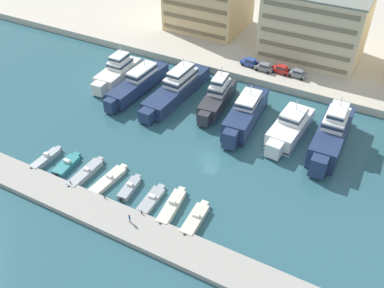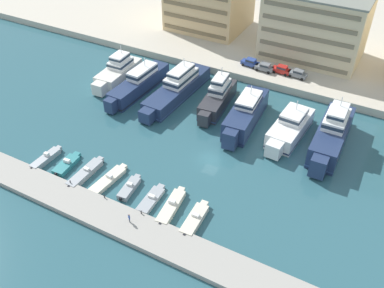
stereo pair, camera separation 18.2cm
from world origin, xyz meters
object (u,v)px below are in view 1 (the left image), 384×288
Objects in this scene: car_red_mid_left at (281,69)px; yacht_charcoal_center_left at (217,97)px; motorboat_teal_left at (67,164)px; motorboat_grey_far_left at (46,159)px; yacht_navy_center at (245,114)px; yacht_navy_mid_left at (177,88)px; car_grey_left at (264,67)px; yacht_navy_mid_right at (332,134)px; motorboat_cream_center_left at (108,180)px; car_blue_far_left at (250,62)px; motorboat_grey_center at (130,188)px; motorboat_grey_center_right at (151,200)px; motorboat_cream_mid_right at (172,207)px; yacht_white_center_right at (290,127)px; motorboat_cream_right at (195,219)px; car_grey_center_left at (298,73)px; motorboat_grey_mid_left at (86,173)px; yacht_navy_left at (139,83)px; pedestrian_near_edge at (129,218)px; yacht_ivory_far_left at (118,72)px.

yacht_charcoal_center_left is at bearing -115.46° from car_red_mid_left.
motorboat_grey_far_left is at bearing -171.51° from motorboat_teal_left.
motorboat_teal_left is at bearing -130.27° from yacht_navy_center.
yacht_navy_mid_left is 5.59× the size of car_grey_left.
yacht_navy_mid_right reaches higher than yacht_navy_center.
car_blue_far_left is (6.53, 44.49, 2.26)m from motorboat_cream_center_left.
motorboat_grey_center_right is (4.39, -0.46, -0.10)m from motorboat_grey_center.
motorboat_cream_mid_right is (20.64, -0.03, 0.08)m from motorboat_teal_left.
yacht_white_center_right is 40.17m from motorboat_teal_left.
car_red_mid_left is at bearing 63.65° from motorboat_teal_left.
yacht_white_center_right is 2.12× the size of motorboat_cream_right.
motorboat_cream_center_left is (8.50, 0.30, -0.04)m from motorboat_teal_left.
yacht_navy_mid_right is 24.12m from car_red_mid_left.
car_grey_left is at bearing -174.17° from car_grey_center_left.
motorboat_cream_mid_right is 2.03× the size of car_grey_left.
car_red_mid_left is (7.74, 16.26, 0.42)m from yacht_charcoal_center_left.
yacht_charcoal_center_left is 1.92× the size of motorboat_cream_center_left.
motorboat_grey_mid_left is 50.24m from car_grey_center_left.
car_grey_center_left is (-11.87, 18.31, -0.06)m from yacht_navy_mid_right.
yacht_charcoal_center_left is 1.89× the size of motorboat_grey_mid_left.
yacht_navy_left is 17.36m from yacht_charcoal_center_left.
motorboat_cream_mid_right is 6.93m from pedestrian_near_edge.
yacht_navy_mid_right is 2.29× the size of motorboat_grey_mid_left.
yacht_navy_center reaches higher than motorboat_grey_center.
car_grey_left reaches higher than motorboat_grey_mid_left.
yacht_charcoal_center_left is at bearing 78.00° from motorboat_cream_center_left.
yacht_ivory_far_left reaches higher than motorboat_cream_mid_right.
yacht_navy_mid_right is 31.85m from motorboat_cream_mid_right.
yacht_navy_center is 2.18× the size of motorboat_cream_mid_right.
motorboat_grey_center_right is at bearing 1.33° from motorboat_grey_far_left.
motorboat_grey_far_left is 16.79m from motorboat_grey_center.
motorboat_cream_center_left is 8.56m from motorboat_grey_center_right.
car_grey_center_left is at bearing 77.61° from yacht_navy_center.
car_grey_center_left is 2.63× the size of pedestrian_near_edge.
yacht_white_center_right reaches higher than motorboat_cream_mid_right.
motorboat_cream_right is 1.77× the size of car_red_mid_left.
motorboat_grey_center_right is at bearing -117.18° from yacht_white_center_right.
yacht_navy_left is at bearing 120.76° from motorboat_grey_center.
yacht_navy_mid_left is 16.47m from yacht_navy_center.
yacht_navy_left is 26.12m from motorboat_teal_left.
yacht_white_center_right reaches higher than motorboat_cream_center_left.
yacht_navy_left is 12.45× the size of pedestrian_near_edge.
motorboat_cream_center_left is (4.23, 0.58, -0.11)m from motorboat_grey_mid_left.
car_blue_far_left reaches higher than motorboat_grey_center_right.
motorboat_cream_right is at bearing -86.63° from car_red_mid_left.
car_red_mid_left is at bearing 88.59° from yacht_navy_center.
car_red_mid_left is at bearing 68.31° from motorboat_grey_mid_left.
yacht_navy_left is at bearing -170.66° from yacht_charcoal_center_left.
car_blue_far_left is 2.64× the size of pedestrian_near_edge.
car_grey_center_left is at bearing 39.28° from yacht_navy_mid_left.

